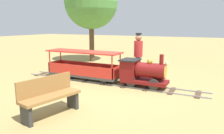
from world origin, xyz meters
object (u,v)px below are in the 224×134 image
at_px(conductor_person, 138,52).
at_px(oak_tree_near, 91,2).
at_px(park_bench, 50,96).
at_px(locomotive, 142,72).
at_px(passenger_car, 84,68).

height_order(conductor_person, oak_tree_near, oak_tree_near).
relative_size(park_bench, oak_tree_near, 0.31).
distance_m(park_bench, oak_tree_near, 7.49).
height_order(locomotive, park_bench, locomotive).
relative_size(locomotive, park_bench, 1.07).
distance_m(conductor_person, park_bench, 3.88).
distance_m(passenger_car, conductor_person, 1.97).
bearing_deg(park_bench, passenger_car, -159.46).
relative_size(passenger_car, oak_tree_near, 0.62).
xyz_separation_m(conductor_person, oak_tree_near, (-2.59, -3.50, 2.05)).
bearing_deg(passenger_car, park_bench, 20.54).
bearing_deg(conductor_person, park_bench, -8.61).
distance_m(locomotive, oak_tree_near, 5.88).
bearing_deg(conductor_person, oak_tree_near, -126.44).
height_order(conductor_person, park_bench, conductor_person).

